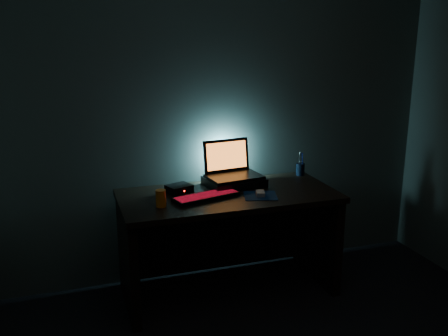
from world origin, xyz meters
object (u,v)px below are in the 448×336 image
Objects in this scene: laptop at (231,168)px; juice_glass at (161,198)px; pen_cup at (300,169)px; keyboard at (206,197)px; mouse at (260,193)px; router at (179,189)px.

laptop reaches higher than juice_glass.
pen_cup is 0.83× the size of juice_glass.
laptop is at bearing 30.32° from keyboard.
juice_glass reaches higher than mouse.
laptop reaches higher than mouse.
keyboard is at bearing -72.92° from router.
juice_glass is 0.57× the size of router.
laptop is at bearing 122.19° from mouse.
router is at bearing -172.52° from pen_cup.
juice_glass is at bearing -161.97° from pen_cup.
router is (-0.41, -0.08, -0.09)m from laptop.
router is (-0.14, 0.19, 0.01)m from keyboard.
router is at bearing -175.73° from laptop.
mouse is (0.37, -0.06, 0.00)m from keyboard.
laptop is at bearing -8.64° from router.
laptop reaches higher than keyboard.
laptop is 3.67× the size of juice_glass.
router is at bearing 54.83° from juice_glass.
router is (-0.51, 0.25, 0.01)m from mouse.
juice_glass is at bearing -163.83° from mouse.
router reaches higher than mouse.
keyboard is at bearing -173.78° from mouse.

